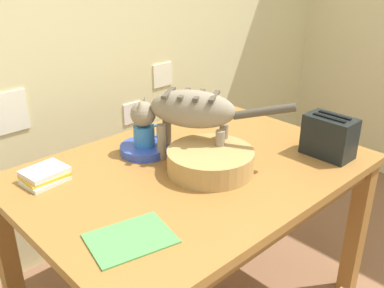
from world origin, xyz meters
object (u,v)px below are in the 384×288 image
(dining_table, at_px, (192,185))
(wicker_basket, at_px, (210,160))
(coffee_mug, at_px, (145,135))
(magazine, at_px, (130,239))
(cat, at_px, (188,112))
(book_stack, at_px, (45,175))
(saucer_bowl, at_px, (145,149))
(toaster, at_px, (329,136))

(dining_table, xyz_separation_m, wicker_basket, (0.03, -0.07, 0.13))
(coffee_mug, xyz_separation_m, magazine, (-0.41, -0.45, -0.08))
(cat, bearing_deg, book_stack, 125.27)
(cat, bearing_deg, saucer_bowl, 90.00)
(cat, relative_size, toaster, 2.87)
(book_stack, bearing_deg, coffee_mug, -7.97)
(magazine, relative_size, book_stack, 1.41)
(cat, distance_m, toaster, 0.59)
(magazine, bearing_deg, saucer_bowl, 60.63)
(dining_table, xyz_separation_m, toaster, (0.48, -0.31, 0.17))
(magazine, distance_m, wicker_basket, 0.51)
(wicker_basket, bearing_deg, toaster, -27.55)
(saucer_bowl, relative_size, toaster, 1.04)
(dining_table, height_order, book_stack, book_stack)
(toaster, bearing_deg, coffee_mug, 134.39)
(saucer_bowl, height_order, toaster, toaster)
(saucer_bowl, xyz_separation_m, toaster, (0.54, -0.54, 0.07))
(magazine, relative_size, wicker_basket, 0.73)
(toaster, bearing_deg, book_stack, 147.75)
(saucer_bowl, height_order, coffee_mug, coffee_mug)
(coffee_mug, xyz_separation_m, wicker_basket, (0.08, -0.31, -0.03))
(toaster, bearing_deg, cat, 138.69)
(magazine, bearing_deg, toaster, 6.71)
(magazine, bearing_deg, book_stack, 104.44)
(dining_table, xyz_separation_m, saucer_bowl, (-0.05, 0.23, 0.10))
(dining_table, bearing_deg, cat, 57.73)
(saucer_bowl, relative_size, magazine, 0.86)
(wicker_basket, bearing_deg, dining_table, 112.02)
(saucer_bowl, height_order, book_stack, book_stack)
(saucer_bowl, distance_m, coffee_mug, 0.06)
(saucer_bowl, distance_m, toaster, 0.77)
(cat, xyz_separation_m, coffee_mug, (-0.10, 0.16, -0.12))
(saucer_bowl, distance_m, wicker_basket, 0.32)
(book_stack, bearing_deg, magazine, -87.99)
(cat, xyz_separation_m, toaster, (0.44, -0.38, -0.11))
(magazine, height_order, toaster, toaster)
(cat, height_order, coffee_mug, cat)
(dining_table, height_order, magazine, magazine)
(book_stack, relative_size, toaster, 0.86)
(book_stack, height_order, wicker_basket, wicker_basket)
(magazine, distance_m, toaster, 0.95)
(cat, bearing_deg, toaster, -73.13)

